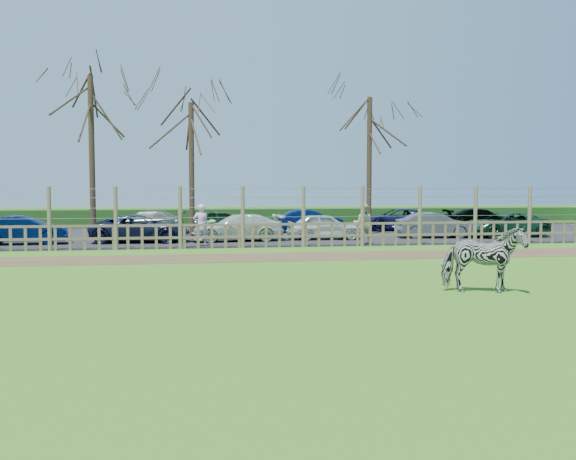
{
  "coord_description": "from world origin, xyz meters",
  "views": [
    {
      "loc": [
        -2.18,
        -17.89,
        2.54
      ],
      "look_at": [
        1.0,
        2.5,
        1.1
      ],
      "focal_mm": 40.0,
      "sensor_mm": 36.0,
      "label": 1
    }
  ],
  "objects": [
    {
      "name": "fence",
      "position": [
        0.0,
        8.0,
        0.8
      ],
      "size": [
        30.16,
        0.16,
        2.5
      ],
      "color": "brown",
      "rests_on": "ground"
    },
    {
      "name": "car_4",
      "position": [
        4.07,
        11.13,
        0.64
      ],
      "size": [
        3.57,
        1.53,
        1.2
      ],
      "primitive_type": "imported",
      "rotation": [
        0.0,
        0.0,
        1.54
      ],
      "color": "silver",
      "rests_on": "asphalt"
    },
    {
      "name": "tree_mid",
      "position": [
        -2.0,
        13.5,
        4.87
      ],
      "size": [
        4.8,
        4.8,
        6.83
      ],
      "color": "#3D2B1E",
      "rests_on": "ground"
    },
    {
      "name": "car_13",
      "position": [
        13.98,
        15.62,
        0.64
      ],
      "size": [
        4.32,
        2.22,
        1.2
      ],
      "primitive_type": "imported",
      "rotation": [
        0.0,
        0.0,
        1.44
      ],
      "color": "black",
      "rests_on": "asphalt"
    },
    {
      "name": "tree_right",
      "position": [
        7.0,
        14.0,
        5.24
      ],
      "size": [
        4.8,
        4.8,
        7.35
      ],
      "color": "#3D2B1E",
      "rests_on": "ground"
    },
    {
      "name": "car_3",
      "position": [
        -0.02,
        10.86,
        0.64
      ],
      "size": [
        4.28,
        2.06,
        1.2
      ],
      "primitive_type": "imported",
      "rotation": [
        0.0,
        0.0,
        4.81
      ],
      "color": "silver",
      "rests_on": "asphalt"
    },
    {
      "name": "car_9",
      "position": [
        -4.44,
        15.86,
        0.64
      ],
      "size": [
        4.27,
        2.04,
        1.2
      ],
      "primitive_type": "imported",
      "rotation": [
        0.0,
        0.0,
        4.62
      ],
      "color": "#5E695D",
      "rests_on": "asphalt"
    },
    {
      "name": "car_6",
      "position": [
        13.05,
        11.22,
        0.64
      ],
      "size": [
        4.5,
        2.43,
        1.2
      ],
      "primitive_type": "imported",
      "rotation": [
        0.0,
        0.0,
        4.82
      ],
      "color": "#1A4A2F",
      "rests_on": "asphalt"
    },
    {
      "name": "zebra",
      "position": [
        4.71,
        -3.71,
        0.8
      ],
      "size": [
        2.05,
        1.31,
        1.6
      ],
      "primitive_type": "imported",
      "rotation": [
        0.0,
        0.0,
        1.31
      ],
      "color": "gray",
      "rests_on": "ground"
    },
    {
      "name": "hedge",
      "position": [
        0.0,
        21.5,
        0.55
      ],
      "size": [
        46.0,
        2.0,
        1.1
      ],
      "primitive_type": "cube",
      "color": "#1E4716",
      "rests_on": "ground"
    },
    {
      "name": "tree_left",
      "position": [
        -6.5,
        12.5,
        5.62
      ],
      "size": [
        4.8,
        4.8,
        7.88
      ],
      "color": "#3D2B1E",
      "rests_on": "ground"
    },
    {
      "name": "dirt_strip",
      "position": [
        0.0,
        4.5,
        0.01
      ],
      "size": [
        34.0,
        2.8,
        0.01
      ],
      "primitive_type": "cube",
      "color": "brown",
      "rests_on": "ground"
    },
    {
      "name": "visitor_a",
      "position": [
        -1.67,
        8.75,
        0.9
      ],
      "size": [
        0.7,
        0.53,
        1.72
      ],
      "primitive_type": "imported",
      "rotation": [
        0.0,
        0.0,
        3.34
      ],
      "color": "silver",
      "rests_on": "asphalt"
    },
    {
      "name": "car_11",
      "position": [
        4.24,
        15.82,
        0.64
      ],
      "size": [
        3.68,
        1.39,
        1.2
      ],
      "primitive_type": "imported",
      "rotation": [
        0.0,
        0.0,
        1.61
      ],
      "color": "#071A52",
      "rests_on": "asphalt"
    },
    {
      "name": "car_2",
      "position": [
        -4.29,
        10.92,
        0.64
      ],
      "size": [
        4.42,
        2.22,
        1.2
      ],
      "primitive_type": "imported",
      "rotation": [
        0.0,
        0.0,
        1.52
      ],
      "color": "#181E3F",
      "rests_on": "asphalt"
    },
    {
      "name": "car_1",
      "position": [
        -9.09,
        10.64,
        0.64
      ],
      "size": [
        3.71,
        1.5,
        1.2
      ],
      "primitive_type": "imported",
      "rotation": [
        0.0,
        0.0,
        1.63
      ],
      "color": "#031349",
      "rests_on": "asphalt"
    },
    {
      "name": "visitor_b",
      "position": [
        5.19,
        8.59,
        0.9
      ],
      "size": [
        0.97,
        0.84,
        1.72
      ],
      "primitive_type": "imported",
      "rotation": [
        0.0,
        0.0,
        2.89
      ],
      "color": "beige",
      "rests_on": "asphalt"
    },
    {
      "name": "car_5",
      "position": [
        9.49,
        11.27,
        0.64
      ],
      "size": [
        3.76,
        1.67,
        1.2
      ],
      "primitive_type": "imported",
      "rotation": [
        0.0,
        0.0,
        1.46
      ],
      "color": "#585969",
      "rests_on": "asphalt"
    },
    {
      "name": "asphalt",
      "position": [
        0.0,
        14.5,
        0.02
      ],
      "size": [
        44.0,
        13.0,
        0.04
      ],
      "primitive_type": "cube",
      "color": "#232326",
      "rests_on": "ground"
    },
    {
      "name": "car_10",
      "position": [
        -0.31,
        15.9,
        0.64
      ],
      "size": [
        3.66,
        1.82,
        1.2
      ],
      "primitive_type": "imported",
      "rotation": [
        0.0,
        0.0,
        1.45
      ],
      "color": "#254B25",
      "rests_on": "asphalt"
    },
    {
      "name": "ground",
      "position": [
        0.0,
        0.0,
        0.0
      ],
      "size": [
        120.0,
        120.0,
        0.0
      ],
      "primitive_type": "plane",
      "color": "#6FA334",
      "rests_on": "ground"
    },
    {
      "name": "crow",
      "position": [
        8.32,
        6.09,
        0.12
      ],
      "size": [
        0.3,
        0.23,
        0.25
      ],
      "color": "black",
      "rests_on": "ground"
    },
    {
      "name": "car_12",
      "position": [
        9.32,
        16.34,
        0.64
      ],
      "size": [
        4.51,
        2.45,
        1.2
      ],
      "primitive_type": "imported",
      "rotation": [
        0.0,
        0.0,
        4.6
      ],
      "color": "#15194D",
      "rests_on": "asphalt"
    }
  ]
}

